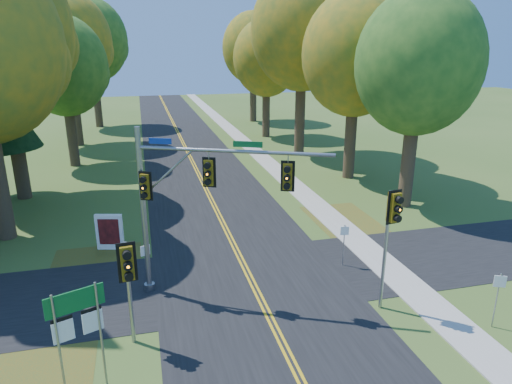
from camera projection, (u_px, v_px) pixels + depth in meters
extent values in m
plane|color=#3A571E|center=(262.00, 302.00, 17.76)|extent=(160.00, 160.00, 0.00)
cube|color=black|center=(262.00, 301.00, 17.76)|extent=(8.00, 160.00, 0.02)
cube|color=black|center=(250.00, 277.00, 19.61)|extent=(60.00, 6.00, 0.02)
cube|color=gold|center=(259.00, 301.00, 17.73)|extent=(0.10, 160.00, 0.01)
cube|color=gold|center=(264.00, 301.00, 17.78)|extent=(0.10, 160.00, 0.01)
cube|color=#9E998E|center=(404.00, 282.00, 19.20)|extent=(1.60, 160.00, 0.06)
cube|color=brown|center=(95.00, 274.00, 19.94)|extent=(4.00, 6.00, 0.00)
cube|color=brown|center=(354.00, 228.00, 24.89)|extent=(3.50, 8.00, 0.00)
sphere|color=#B38217|center=(20.00, 62.00, 22.54)|extent=(4.80, 4.80, 4.80)
cylinder|color=#38281C|center=(409.00, 158.00, 27.55)|extent=(0.83, 0.83, 6.08)
ellipsoid|color=#538027|center=(419.00, 63.00, 25.85)|extent=(7.20, 7.20, 8.28)
sphere|color=#538027|center=(428.00, 74.00, 27.40)|extent=(4.32, 4.32, 4.32)
sphere|color=#538027|center=(407.00, 50.00, 24.67)|extent=(3.96, 3.96, 3.96)
cylinder|color=#38281C|center=(16.00, 142.00, 28.82)|extent=(0.89, 0.89, 7.42)
sphere|color=#B38217|center=(36.00, 45.00, 28.62)|extent=(5.16, 5.16, 5.16)
cylinder|color=#38281C|center=(350.00, 136.00, 33.65)|extent=(0.84, 0.84, 6.30)
ellipsoid|color=#B38217|center=(356.00, 54.00, 31.87)|extent=(7.60, 7.60, 8.74)
sphere|color=#B38217|center=(367.00, 64.00, 33.51)|extent=(4.56, 4.56, 4.56)
sphere|color=#B38217|center=(343.00, 43.00, 30.63)|extent=(4.18, 4.18, 4.18)
cylinder|color=#38281C|center=(72.00, 132.00, 37.18)|extent=(0.81, 0.81, 5.62)
ellipsoid|color=#538027|center=(63.00, 66.00, 35.59)|extent=(6.80, 6.80, 7.82)
sphere|color=#538027|center=(84.00, 74.00, 37.06)|extent=(4.08, 4.08, 4.08)
sphere|color=#538027|center=(44.00, 57.00, 34.48)|extent=(3.74, 3.74, 3.74)
cylinder|color=#38281C|center=(300.00, 113.00, 40.66)|extent=(0.90, 0.90, 7.65)
ellipsoid|color=#B38217|center=(302.00, 31.00, 38.55)|extent=(8.80, 8.80, 10.12)
sphere|color=#B38217|center=(316.00, 42.00, 40.45)|extent=(5.28, 5.28, 5.28)
sphere|color=#B38217|center=(289.00, 19.00, 37.11)|extent=(4.84, 4.84, 4.84)
cylinder|color=#38281C|center=(76.00, 110.00, 44.87)|extent=(0.87, 0.87, 6.98)
ellipsoid|color=#B38217|center=(67.00, 42.00, 42.92)|extent=(8.20, 8.20, 9.43)
sphere|color=#B38217|center=(88.00, 51.00, 44.69)|extent=(4.92, 4.92, 4.92)
sphere|color=#B38217|center=(48.00, 33.00, 41.58)|extent=(4.51, 4.51, 4.51)
cylinder|color=#38281C|center=(266.00, 110.00, 49.29)|extent=(0.82, 0.82, 5.85)
ellipsoid|color=#B38217|center=(266.00, 58.00, 47.65)|extent=(7.00, 7.00, 8.05)
sphere|color=#B38217|center=(276.00, 64.00, 49.16)|extent=(4.20, 4.20, 4.20)
sphere|color=#B38217|center=(257.00, 51.00, 46.50)|extent=(3.85, 3.85, 3.85)
cylinder|color=#38281C|center=(97.00, 97.00, 55.17)|extent=(0.88, 0.88, 7.20)
ellipsoid|color=#538027|center=(91.00, 40.00, 53.17)|extent=(8.40, 8.40, 9.66)
sphere|color=#538027|center=(107.00, 48.00, 54.98)|extent=(5.04, 5.04, 5.04)
sphere|color=#538027|center=(76.00, 32.00, 51.80)|extent=(4.62, 4.62, 4.62)
cylinder|color=#38281C|center=(253.00, 96.00, 59.34)|extent=(0.85, 0.85, 6.53)
ellipsoid|color=#B38217|center=(253.00, 48.00, 57.51)|extent=(7.80, 7.80, 8.97)
sphere|color=#B38217|center=(263.00, 54.00, 59.19)|extent=(4.68, 4.68, 4.68)
sphere|color=#B38217|center=(244.00, 41.00, 56.23)|extent=(4.29, 4.29, 4.29)
cylinder|color=#38281C|center=(0.00, 174.00, 28.97)|extent=(0.50, 0.50, 3.42)
cylinder|color=gray|center=(144.00, 213.00, 17.60)|extent=(0.21, 0.21, 6.71)
cylinder|color=gray|center=(150.00, 287.00, 18.58)|extent=(0.42, 0.42, 0.29)
cylinder|color=gray|center=(233.00, 151.00, 16.19)|extent=(6.59, 3.11, 0.13)
cylinder|color=gray|center=(167.00, 174.00, 16.92)|extent=(2.01, 0.98, 1.98)
cylinder|color=gray|center=(209.00, 155.00, 16.40)|extent=(0.04, 0.04, 0.34)
cube|color=#72590C|center=(209.00, 172.00, 16.60)|extent=(0.42, 0.40, 0.96)
cube|color=black|center=(209.00, 172.00, 16.60)|extent=(0.46, 0.23, 1.13)
sphere|color=orange|center=(208.00, 174.00, 16.40)|extent=(0.17, 0.17, 0.17)
cylinder|color=black|center=(207.00, 166.00, 16.30)|extent=(0.27, 0.24, 0.23)
cylinder|color=black|center=(208.00, 174.00, 16.40)|extent=(0.27, 0.24, 0.23)
cylinder|color=black|center=(208.00, 182.00, 16.49)|extent=(0.27, 0.24, 0.23)
cylinder|color=gray|center=(288.00, 158.00, 15.91)|extent=(0.04, 0.04, 0.34)
cube|color=#72590C|center=(288.00, 176.00, 16.11)|extent=(0.42, 0.40, 0.96)
cube|color=black|center=(288.00, 176.00, 16.11)|extent=(0.46, 0.23, 1.13)
sphere|color=orange|center=(287.00, 178.00, 15.90)|extent=(0.17, 0.17, 0.17)
cylinder|color=black|center=(287.00, 169.00, 15.81)|extent=(0.27, 0.24, 0.23)
cylinder|color=black|center=(287.00, 178.00, 15.90)|extent=(0.27, 0.24, 0.23)
cylinder|color=black|center=(287.00, 186.00, 16.00)|extent=(0.27, 0.24, 0.23)
cube|color=#72590C|center=(146.00, 186.00, 17.08)|extent=(0.42, 0.40, 0.96)
cube|color=black|center=(146.00, 186.00, 17.08)|extent=(0.46, 0.23, 1.13)
sphere|color=orange|center=(143.00, 188.00, 16.87)|extent=(0.17, 0.17, 0.17)
cylinder|color=black|center=(143.00, 180.00, 16.78)|extent=(0.27, 0.24, 0.23)
cylinder|color=black|center=(143.00, 188.00, 16.87)|extent=(0.27, 0.24, 0.23)
cylinder|color=black|center=(144.00, 196.00, 16.96)|extent=(0.27, 0.24, 0.23)
cube|color=navy|center=(160.00, 141.00, 16.58)|extent=(0.80, 0.39, 0.21)
cube|color=#0C5926|center=(248.00, 144.00, 16.02)|extent=(0.97, 0.47, 0.21)
cylinder|color=#94989C|center=(385.00, 252.00, 16.67)|extent=(0.13, 0.13, 4.67)
cube|color=#72590C|center=(394.00, 207.00, 15.91)|extent=(0.41, 0.37, 1.06)
cube|color=black|center=(394.00, 207.00, 15.91)|extent=(0.55, 0.12, 1.25)
sphere|color=orange|center=(398.00, 209.00, 15.70)|extent=(0.19, 0.19, 0.19)
cylinder|color=black|center=(399.00, 200.00, 15.60)|extent=(0.28, 0.21, 0.25)
cylinder|color=black|center=(398.00, 209.00, 15.70)|extent=(0.28, 0.21, 0.25)
cylinder|color=black|center=(398.00, 218.00, 15.80)|extent=(0.28, 0.21, 0.25)
cylinder|color=#96999F|center=(130.00, 294.00, 14.82)|extent=(0.14, 0.14, 3.64)
cube|color=#72590C|center=(127.00, 262.00, 14.21)|extent=(0.42, 0.38, 1.14)
cube|color=black|center=(127.00, 262.00, 14.21)|extent=(0.59, 0.10, 1.34)
sphere|color=orange|center=(128.00, 266.00, 13.98)|extent=(0.21, 0.21, 0.21)
cylinder|color=black|center=(127.00, 255.00, 13.87)|extent=(0.29, 0.21, 0.27)
cylinder|color=black|center=(128.00, 266.00, 13.98)|extent=(0.29, 0.21, 0.27)
cylinder|color=black|center=(129.00, 276.00, 14.09)|extent=(0.29, 0.21, 0.27)
cylinder|color=gray|center=(59.00, 350.00, 12.27)|extent=(0.07, 0.07, 3.38)
cylinder|color=gray|center=(101.00, 335.00, 12.91)|extent=(0.07, 0.07, 3.38)
cube|color=#0D5B24|center=(75.00, 301.00, 12.22)|extent=(1.48, 0.64, 0.62)
cube|color=silver|center=(75.00, 301.00, 12.22)|extent=(1.25, 0.52, 0.09)
cube|color=silver|center=(63.00, 332.00, 12.24)|extent=(0.54, 0.26, 0.62)
cube|color=black|center=(61.00, 320.00, 12.12)|extent=(0.52, 0.22, 0.11)
cube|color=silver|center=(93.00, 321.00, 12.68)|extent=(0.54, 0.26, 0.62)
cube|color=black|center=(91.00, 310.00, 12.57)|extent=(0.52, 0.22, 0.11)
cube|color=white|center=(110.00, 232.00, 22.10)|extent=(1.31, 0.51, 1.80)
cube|color=maroon|center=(109.00, 232.00, 21.99)|extent=(0.97, 0.28, 1.30)
cube|color=white|center=(101.00, 246.00, 22.34)|extent=(0.10, 0.10, 0.30)
cube|color=white|center=(121.00, 246.00, 22.33)|extent=(0.10, 0.10, 0.30)
cylinder|color=gray|center=(344.00, 245.00, 20.42)|extent=(0.04, 0.04, 1.97)
cube|color=white|center=(345.00, 231.00, 20.19)|extent=(0.37, 0.11, 0.40)
cylinder|color=gray|center=(496.00, 301.00, 15.86)|extent=(0.05, 0.05, 2.10)
cube|color=silver|center=(500.00, 281.00, 15.61)|extent=(0.38, 0.19, 0.43)
cylinder|color=gray|center=(146.00, 267.00, 18.30)|extent=(0.05, 0.05, 2.06)
cube|color=silver|center=(145.00, 250.00, 18.05)|extent=(0.37, 0.19, 0.42)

